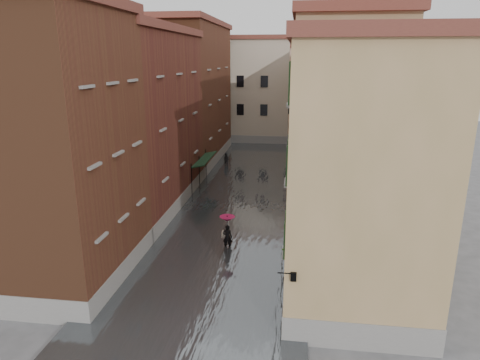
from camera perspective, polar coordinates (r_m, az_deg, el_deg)
The scene contains 16 objects.
ground at distance 23.62m, azimuth -3.71°, elevation -11.43°, with size 120.00×120.00×0.00m, color #505052.
floodwater at distance 35.47m, azimuth 0.41°, elevation -1.65°, with size 10.00×60.00×0.20m, color #4D5256.
building_left_near at distance 22.13m, azimuth -23.20°, elevation 3.31°, with size 6.00×8.00×13.00m, color brown.
building_left_mid at distance 31.94m, azimuth -13.18°, elevation 7.29°, with size 6.00×14.00×12.50m, color #572B1B.
building_left_far at distance 46.09m, azimuth -6.61°, elevation 11.12°, with size 6.00×16.00×14.00m, color brown.
building_right_near at distance 19.40m, azimuth 15.45°, elevation 0.11°, with size 6.00×8.00×11.50m, color #99804E.
building_right_mid at distance 29.96m, azimuth 12.93°, elevation 7.23°, with size 6.00×14.00×13.00m, color #9A7E5D.
building_right_far at distance 44.89m, azimuth 11.28°, elevation 9.18°, with size 6.00×16.00×11.50m, color #99804E.
building_end_cream at distance 59.13m, azimuth 0.64°, elevation 11.80°, with size 12.00×9.00×13.00m, color #B6A691.
building_end_pink at distance 60.73m, azimuth 9.50°, elevation 11.23°, with size 10.00×9.00×12.00m, color tan.
awning_near at distance 35.27m, azimuth -5.25°, elevation 2.17°, with size 1.09×2.80×2.80m.
awning_far at distance 37.85m, azimuth -4.34°, elevation 3.15°, with size 1.09×2.77×2.80m.
wall_lantern at distance 16.52m, azimuth 7.08°, elevation -12.58°, with size 0.71×0.22×0.35m.
window_planters at distance 22.21m, azimuth 6.85°, elevation -3.46°, with size 0.59×10.75×0.84m.
pedestrian_main at distance 25.00m, azimuth -1.70°, elevation -6.60°, with size 0.93×0.93×2.06m.
pedestrian_far at distance 44.07m, azimuth -1.82°, elevation 2.70°, with size 0.69×0.54×1.43m, color black.
Camera 1 is at (4.30, -20.51, 10.89)m, focal length 32.00 mm.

